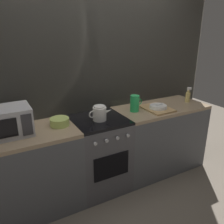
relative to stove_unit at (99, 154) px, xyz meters
The scene contains 11 objects.
ground_plane 0.45m from the stove_unit, 90.00° to the left, with size 8.00×8.00×0.00m, color #6B6054.
back_wall 0.82m from the stove_unit, 90.00° to the left, with size 3.60×0.05×2.40m.
counter_left 0.90m from the stove_unit, behind, with size 1.20×0.60×0.90m.
stove_unit is the anchor object (origin of this frame).
counter_right 0.90m from the stove_unit, ahead, with size 1.20×0.60×0.90m.
microwave 1.11m from the stove_unit, behind, with size 0.46×0.35×0.27m.
kettle 0.53m from the stove_unit, 100.52° to the right, with size 0.28×0.15×0.17m.
mixing_bowl 0.66m from the stove_unit, behind, with size 0.20×0.20×0.08m, color #B7D166.
pitcher 0.74m from the stove_unit, ahead, with size 0.16×0.11×0.20m.
dish_pile 0.92m from the stove_unit, ahead, with size 0.30×0.40×0.07m.
spray_bottle 1.45m from the stove_unit, ahead, with size 0.08×0.06×0.20m.
Camera 1 is at (-1.04, -2.21, 1.86)m, focal length 37.31 mm.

